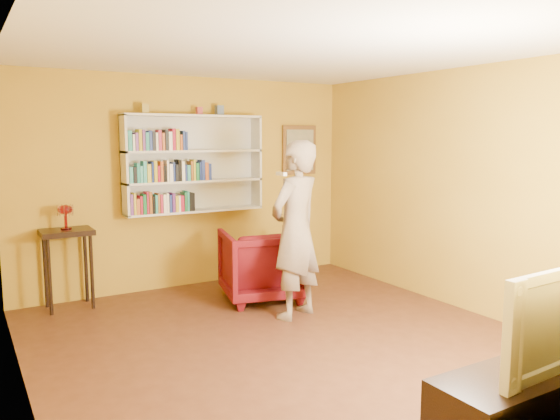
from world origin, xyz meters
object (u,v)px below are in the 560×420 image
(bookshelf, at_px, (193,164))
(ruby_lustre, at_px, (65,212))
(person, at_px, (296,230))
(armchair, at_px, (262,265))
(tv_cabinet, at_px, (539,408))
(console_table, at_px, (67,243))
(television, at_px, (546,315))

(bookshelf, distance_m, ruby_lustre, 1.67)
(ruby_lustre, relative_size, person, 0.15)
(armchair, distance_m, tv_cabinet, 3.68)
(ruby_lustre, bearing_deg, bookshelf, 5.75)
(console_table, bearing_deg, ruby_lustre, -26.57)
(tv_cabinet, relative_size, television, 1.41)
(console_table, relative_size, television, 0.82)
(ruby_lustre, bearing_deg, armchair, -21.80)
(armchair, height_order, person, person)
(person, relative_size, tv_cabinet, 1.23)
(ruby_lustre, height_order, television, television)
(ruby_lustre, height_order, armchair, ruby_lustre)
(television, bearing_deg, armchair, 86.49)
(bookshelf, xyz_separation_m, ruby_lustre, (-1.59, -0.16, -0.49))
(bookshelf, height_order, console_table, bookshelf)
(bookshelf, bearing_deg, television, -85.11)
(console_table, bearing_deg, television, -66.20)
(person, bearing_deg, console_table, -58.49)
(bookshelf, relative_size, tv_cabinet, 1.16)
(television, bearing_deg, console_table, 111.31)
(television, bearing_deg, person, 86.12)
(armchair, xyz_separation_m, person, (0.01, -0.74, 0.53))
(armchair, xyz_separation_m, tv_cabinet, (-0.07, -3.68, -0.15))
(console_table, xyz_separation_m, television, (1.98, -4.50, 0.12))
(bookshelf, bearing_deg, ruby_lustre, -174.25)
(ruby_lustre, distance_m, armchair, 2.31)
(armchair, distance_m, person, 0.91)
(bookshelf, bearing_deg, console_table, -174.25)
(console_table, xyz_separation_m, ruby_lustre, (0.00, -0.00, 0.36))
(bookshelf, height_order, tv_cabinet, bookshelf)
(bookshelf, relative_size, ruby_lustre, 6.46)
(ruby_lustre, bearing_deg, console_table, 153.43)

